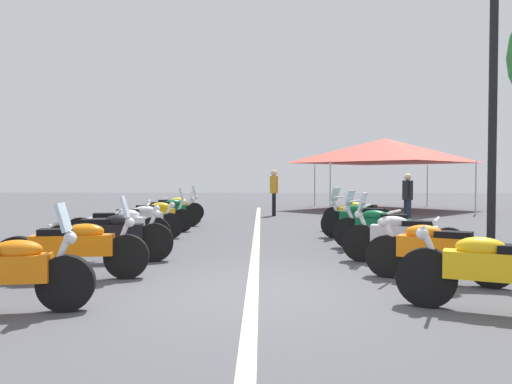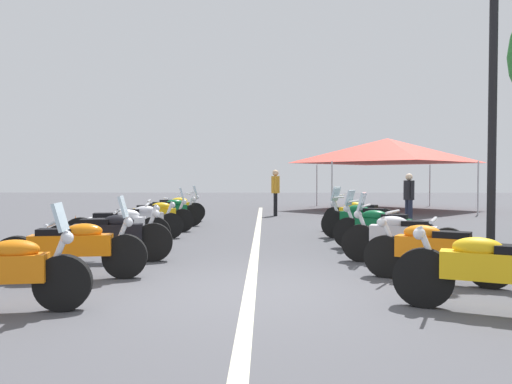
% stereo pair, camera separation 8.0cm
% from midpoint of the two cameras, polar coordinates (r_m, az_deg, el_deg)
% --- Properties ---
extents(ground_plane, '(80.00, 80.00, 0.00)m').
position_cam_midpoint_polar(ground_plane, '(6.60, -0.78, -11.26)').
color(ground_plane, '#4C4C51').
extents(lane_centre_stripe, '(24.54, 0.16, 0.01)m').
position_cam_midpoint_polar(lane_centre_stripe, '(11.67, -0.17, -5.55)').
color(lane_centre_stripe, beige).
rests_on(lane_centre_stripe, ground_plane).
extents(motorcycle_left_row_0, '(0.64, 1.97, 1.20)m').
position_cam_midpoint_polar(motorcycle_left_row_0, '(6.12, -27.24, -8.07)').
color(motorcycle_left_row_0, black).
rests_on(motorcycle_left_row_0, ground_plane).
extents(motorcycle_left_row_1, '(0.64, 2.15, 1.21)m').
position_cam_midpoint_polar(motorcycle_left_row_1, '(7.67, -20.26, -5.97)').
color(motorcycle_left_row_1, black).
rests_on(motorcycle_left_row_1, ground_plane).
extents(motorcycle_left_row_2, '(0.66, 2.20, 1.02)m').
position_cam_midpoint_polar(motorcycle_left_row_2, '(9.02, -16.58, -4.79)').
color(motorcycle_left_row_2, black).
rests_on(motorcycle_left_row_2, ground_plane).
extents(motorcycle_left_row_3, '(0.64, 2.13, 1.02)m').
position_cam_midpoint_polar(motorcycle_left_row_3, '(10.48, -15.66, -3.89)').
color(motorcycle_left_row_3, black).
rests_on(motorcycle_left_row_3, ground_plane).
extents(motorcycle_left_row_4, '(0.99, 2.07, 0.99)m').
position_cam_midpoint_polar(motorcycle_left_row_4, '(12.03, -13.52, -3.23)').
color(motorcycle_left_row_4, black).
rests_on(motorcycle_left_row_4, ground_plane).
extents(motorcycle_left_row_5, '(0.75, 2.07, 1.20)m').
position_cam_midpoint_polar(motorcycle_left_row_5, '(13.56, -11.64, -2.61)').
color(motorcycle_left_row_5, black).
rests_on(motorcycle_left_row_5, ground_plane).
extents(motorcycle_left_row_6, '(0.91, 1.95, 1.00)m').
position_cam_midpoint_polar(motorcycle_left_row_6, '(14.97, -10.14, -2.21)').
color(motorcycle_left_row_6, black).
rests_on(motorcycle_left_row_6, ground_plane).
extents(motorcycle_left_row_7, '(0.79, 2.01, 1.20)m').
position_cam_midpoint_polar(motorcycle_left_row_7, '(16.54, -9.52, -1.82)').
color(motorcycle_left_row_7, black).
rests_on(motorcycle_left_row_7, ground_plane).
extents(motorcycle_right_row_0, '(1.04, 2.03, 1.02)m').
position_cam_midpoint_polar(motorcycle_right_row_0, '(6.02, 25.44, -8.14)').
color(motorcycle_right_row_0, black).
rests_on(motorcycle_right_row_0, ground_plane).
extents(motorcycle_right_row_1, '(1.15, 1.83, 0.99)m').
position_cam_midpoint_polar(motorcycle_right_row_1, '(7.48, 19.52, -6.30)').
color(motorcycle_right_row_1, black).
rests_on(motorcycle_right_row_1, ground_plane).
extents(motorcycle_right_row_2, '(0.98, 1.99, 1.22)m').
position_cam_midpoint_polar(motorcycle_right_row_2, '(8.84, 16.07, -4.91)').
color(motorcycle_right_row_2, black).
rests_on(motorcycle_right_row_2, ground_plane).
extents(motorcycle_right_row_3, '(1.11, 1.91, 1.21)m').
position_cam_midpoint_polar(motorcycle_right_row_3, '(10.36, 13.98, -3.94)').
color(motorcycle_right_row_3, black).
rests_on(motorcycle_right_row_3, ground_plane).
extents(motorcycle_right_row_4, '(1.27, 1.95, 1.22)m').
position_cam_midpoint_polar(motorcycle_right_row_4, '(11.97, 12.00, -3.12)').
color(motorcycle_right_row_4, black).
rests_on(motorcycle_right_row_4, ground_plane).
extents(motorcycle_right_row_5, '(1.25, 1.80, 1.22)m').
position_cam_midpoint_polar(motorcycle_right_row_5, '(13.50, 11.37, -2.58)').
color(motorcycle_right_row_5, black).
rests_on(motorcycle_right_row_5, ground_plane).
extents(street_lamp_twin_globe, '(0.32, 1.22, 4.95)m').
position_cam_midpoint_polar(street_lamp_twin_globe, '(9.64, 25.27, 12.89)').
color(street_lamp_twin_globe, black).
rests_on(street_lamp_twin_globe, ground_plane).
extents(traffic_cone_0, '(0.36, 0.36, 0.61)m').
position_cam_midpoint_polar(traffic_cone_0, '(10.69, -20.66, -4.77)').
color(traffic_cone_0, orange).
rests_on(traffic_cone_0, ground_plane).
extents(traffic_cone_1, '(0.36, 0.36, 0.61)m').
position_cam_midpoint_polar(traffic_cone_1, '(11.96, -20.15, -4.09)').
color(traffic_cone_1, orange).
rests_on(traffic_cone_1, ground_plane).
extents(bystander_1, '(0.52, 0.32, 1.59)m').
position_cam_midpoint_polar(bystander_1, '(15.82, 16.79, -0.36)').
color(bystander_1, '#1E2338').
rests_on(bystander_1, ground_plane).
extents(bystander_2, '(0.53, 0.32, 1.75)m').
position_cam_midpoint_polar(bystander_2, '(18.88, 1.94, 0.37)').
color(bystander_2, black).
rests_on(bystander_2, ground_plane).
extents(event_tent, '(6.31, 6.31, 3.20)m').
position_cam_midpoint_polar(event_tent, '(23.05, 14.44, 4.59)').
color(event_tent, '#E54C3F').
rests_on(event_tent, ground_plane).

